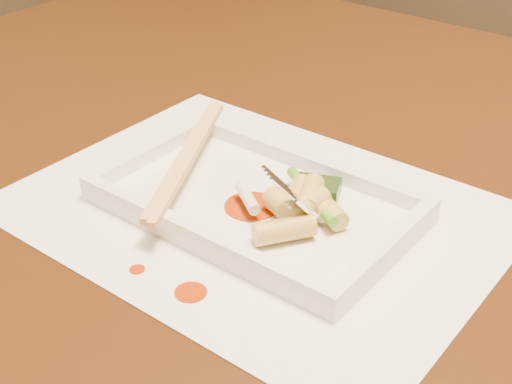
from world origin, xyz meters
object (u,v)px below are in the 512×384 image
Objects in this scene: table at (387,276)px; chopstick_a at (184,155)px; placemat at (256,211)px; plate_base at (256,206)px; fork at (343,140)px.

table is 0.23m from chopstick_a.
chopstick_a is at bearing -145.39° from table.
plate_base is (0.00, 0.00, 0.00)m from placemat.
plate_base reaches higher than table.
plate_base reaches higher than placemat.
table is 5.38× the size of plate_base.
placemat is at bearing -124.99° from table.
placemat is 0.11m from fork.
chopstick_a is 1.57× the size of fork.
fork is (0.07, 0.02, 0.08)m from placemat.
fork is at bearing 14.42° from placemat.
fork reaches higher than table.
placemat is at bearing -165.58° from fork.
table is at bearing 55.01° from plate_base.
chopstick_a is at bearing -173.25° from fork.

